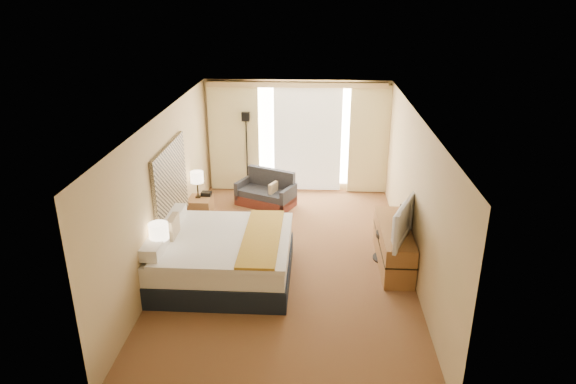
# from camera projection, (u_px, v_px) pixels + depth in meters

# --- Properties ---
(floor) EXTENTS (4.20, 7.00, 0.02)m
(floor) POSITION_uv_depth(u_px,v_px,m) (288.00, 260.00, 9.11)
(floor) COLOR #582019
(floor) RESTS_ON ground
(ceiling) EXTENTS (4.20, 7.00, 0.02)m
(ceiling) POSITION_uv_depth(u_px,v_px,m) (288.00, 116.00, 8.15)
(ceiling) COLOR silver
(ceiling) RESTS_ON wall_back
(wall_back) EXTENTS (4.20, 0.02, 2.60)m
(wall_back) POSITION_uv_depth(u_px,v_px,m) (297.00, 136.00, 11.88)
(wall_back) COLOR tan
(wall_back) RESTS_ON ground
(wall_front) EXTENTS (4.20, 0.02, 2.60)m
(wall_front) POSITION_uv_depth(u_px,v_px,m) (269.00, 315.00, 5.39)
(wall_front) COLOR tan
(wall_front) RESTS_ON ground
(wall_left) EXTENTS (0.02, 7.00, 2.60)m
(wall_left) POSITION_uv_depth(u_px,v_px,m) (165.00, 190.00, 8.74)
(wall_left) COLOR tan
(wall_left) RESTS_ON ground
(wall_right) EXTENTS (0.02, 7.00, 2.60)m
(wall_right) POSITION_uv_depth(u_px,v_px,m) (414.00, 195.00, 8.52)
(wall_right) COLOR tan
(wall_right) RESTS_ON ground
(headboard) EXTENTS (0.06, 1.85, 1.50)m
(headboard) POSITION_uv_depth(u_px,v_px,m) (171.00, 187.00, 8.94)
(headboard) COLOR black
(headboard) RESTS_ON wall_left
(nightstand_left) EXTENTS (0.45, 0.52, 0.55)m
(nightstand_left) POSITION_uv_depth(u_px,v_px,m) (167.00, 274.00, 8.14)
(nightstand_left) COLOR #9C6438
(nightstand_left) RESTS_ON floor
(nightstand_right) EXTENTS (0.45, 0.52, 0.55)m
(nightstand_right) POSITION_uv_depth(u_px,v_px,m) (201.00, 211.00, 10.46)
(nightstand_right) COLOR #9C6438
(nightstand_right) RESTS_ON floor
(media_dresser) EXTENTS (0.50, 1.80, 0.70)m
(media_dresser) POSITION_uv_depth(u_px,v_px,m) (393.00, 245.00, 8.89)
(media_dresser) COLOR #9C6438
(media_dresser) RESTS_ON floor
(window) EXTENTS (2.30, 0.02, 2.30)m
(window) POSITION_uv_depth(u_px,v_px,m) (308.00, 136.00, 11.83)
(window) COLOR white
(window) RESTS_ON wall_back
(curtains) EXTENTS (4.12, 0.19, 2.56)m
(curtains) POSITION_uv_depth(u_px,v_px,m) (296.00, 133.00, 11.73)
(curtains) COLOR #F9EDAF
(curtains) RESTS_ON floor
(bed) EXTENTS (2.23, 2.04, 1.09)m
(bed) POSITION_uv_depth(u_px,v_px,m) (222.00, 256.00, 8.42)
(bed) COLOR black
(bed) RESTS_ON floor
(loveseat) EXTENTS (1.40, 1.12, 0.77)m
(loveseat) POSITION_uv_depth(u_px,v_px,m) (267.00, 194.00, 11.35)
(loveseat) COLOR #562218
(loveseat) RESTS_ON floor
(floor_lamp) EXTENTS (0.24, 0.24, 1.90)m
(floor_lamp) POSITION_uv_depth(u_px,v_px,m) (246.00, 136.00, 11.74)
(floor_lamp) COLOR black
(floor_lamp) RESTS_ON floor
(desk_chair) EXTENTS (0.49, 0.49, 1.00)m
(desk_chair) POSITION_uv_depth(u_px,v_px,m) (391.00, 237.00, 8.98)
(desk_chair) COLOR black
(desk_chair) RESTS_ON floor
(lamp_left) EXTENTS (0.30, 0.30, 0.63)m
(lamp_left) POSITION_uv_depth(u_px,v_px,m) (159.00, 232.00, 7.82)
(lamp_left) COLOR black
(lamp_left) RESTS_ON nightstand_left
(lamp_right) EXTENTS (0.26, 0.26, 0.55)m
(lamp_right) POSITION_uv_depth(u_px,v_px,m) (197.00, 178.00, 10.24)
(lamp_right) COLOR black
(lamp_right) RESTS_ON nightstand_right
(tissue_box) EXTENTS (0.14, 0.14, 0.11)m
(tissue_box) POSITION_uv_depth(u_px,v_px,m) (171.00, 259.00, 7.92)
(tissue_box) COLOR #97C5E9
(tissue_box) RESTS_ON nightstand_left
(telephone) EXTENTS (0.21, 0.17, 0.08)m
(telephone) POSITION_uv_depth(u_px,v_px,m) (206.00, 194.00, 10.47)
(telephone) COLOR black
(telephone) RESTS_ON nightstand_right
(television) EXTENTS (0.57, 1.10, 0.65)m
(television) POSITION_uv_depth(u_px,v_px,m) (397.00, 221.00, 8.22)
(television) COLOR black
(television) RESTS_ON media_dresser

